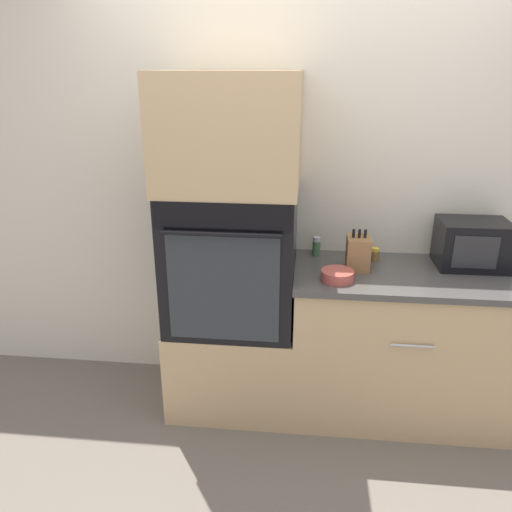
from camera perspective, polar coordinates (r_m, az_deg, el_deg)
name	(u,v)px	position (r m, az deg, el deg)	size (l,w,h in m)	color
ground_plane	(290,434)	(2.99, 3.93, -19.63)	(12.00, 12.00, 0.00)	#6B6056
wall_back	(300,191)	(2.99, 5.04, 7.45)	(8.00, 0.05, 2.50)	beige
oven_cabinet_base	(234,359)	(3.09, -2.56, -11.72)	(0.72, 0.60, 0.55)	tan
wall_oven	(232,257)	(2.79, -2.78, -0.15)	(0.70, 0.64, 0.78)	black
oven_cabinet_upper	(230,132)	(2.63, -3.03, 13.99)	(0.72, 0.60, 0.59)	tan
counter_unit	(399,343)	(3.03, 16.08, -9.57)	(1.23, 0.63, 0.89)	tan
microwave	(472,244)	(3.00, 23.47, 1.26)	(0.37, 0.28, 0.26)	black
knife_block	(358,253)	(2.78, 11.58, 0.33)	(0.12, 0.15, 0.23)	olive
bowl	(337,275)	(2.64, 9.29, -2.20)	(0.17, 0.17, 0.05)	#B24C42
condiment_jar_near	(316,247)	(2.96, 6.91, 1.08)	(0.05, 0.05, 0.11)	#427047
condiment_jar_mid	(375,255)	(2.94, 13.44, 0.15)	(0.05, 0.05, 0.08)	brown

